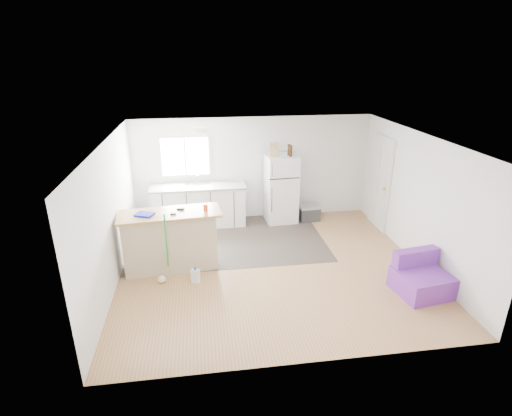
{
  "coord_description": "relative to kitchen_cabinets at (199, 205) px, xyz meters",
  "views": [
    {
      "loc": [
        -1.22,
        -6.43,
        3.75
      ],
      "look_at": [
        -0.19,
        0.7,
        0.92
      ],
      "focal_mm": 28.0,
      "sensor_mm": 36.0,
      "label": 1
    }
  ],
  "objects": [
    {
      "name": "bottle_right",
      "position": [
        2.07,
        -0.01,
        1.22
      ],
      "size": [
        0.07,
        0.07,
        0.25
      ],
      "primitive_type": "cylinder",
      "rotation": [
        0.0,
        0.0,
        -0.04
      ],
      "color": "#341A09",
      "rests_on": "refrigerator"
    },
    {
      "name": "cooler",
      "position": [
        2.58,
        -0.1,
        -0.29
      ],
      "size": [
        0.52,
        0.37,
        0.38
      ],
      "rotation": [
        0.0,
        0.0,
        0.07
      ],
      "color": "#313234",
      "rests_on": "floor"
    },
    {
      "name": "window",
      "position": [
        -0.25,
        0.32,
        1.07
      ],
      "size": [
        1.18,
        0.06,
        0.98
      ],
      "color": "white",
      "rests_on": "back_wall"
    },
    {
      "name": "red_cup",
      "position": [
        0.13,
        -1.91,
        0.67
      ],
      "size": [
        0.1,
        0.1,
        0.12
      ],
      "primitive_type": "cylinder",
      "rotation": [
        0.0,
        0.0,
        -0.32
      ],
      "color": "red",
      "rests_on": "peninsula"
    },
    {
      "name": "bottle_left",
      "position": [
        2.08,
        -0.13,
        1.22
      ],
      "size": [
        0.08,
        0.08,
        0.25
      ],
      "primitive_type": "cylinder",
      "rotation": [
        0.0,
        0.0,
        0.15
      ],
      "color": "#341A09",
      "rests_on": "refrigerator"
    },
    {
      "name": "interior_door",
      "position": [
        4.03,
        -0.62,
        0.53
      ],
      "size": [
        0.11,
        0.92,
        2.1
      ],
      "color": "white",
      "rests_on": "right_wall"
    },
    {
      "name": "room",
      "position": [
        1.3,
        -2.17,
        0.71
      ],
      "size": [
        5.51,
        5.01,
        2.41
      ],
      "color": "#A26A44",
      "rests_on": "ground"
    },
    {
      "name": "vinyl_zone",
      "position": [
        0.58,
        -0.92,
        -0.48
      ],
      "size": [
        4.05,
        2.5,
        0.0
      ],
      "primitive_type": "cube",
      "color": "#372F29",
      "rests_on": "floor"
    },
    {
      "name": "kitchen_cabinets",
      "position": [
        0.0,
        0.0,
        0.0
      ],
      "size": [
        2.13,
        0.66,
        1.24
      ],
      "rotation": [
        0.0,
        0.0,
        0.0
      ],
      "color": "white",
      "rests_on": "floor"
    },
    {
      "name": "refrigerator",
      "position": [
        1.9,
        -0.01,
        0.3
      ],
      "size": [
        0.74,
        0.7,
        1.58
      ],
      "rotation": [
        0.0,
        0.0,
        0.07
      ],
      "color": "white",
      "rests_on": "floor"
    },
    {
      "name": "mop",
      "position": [
        -0.65,
        -2.4,
        -0.25
      ],
      "size": [
        0.23,
        0.37,
        1.31
      ],
      "rotation": [
        0.0,
        0.0,
        0.13
      ],
      "color": "green",
      "rests_on": "floor"
    },
    {
      "name": "ceiling_fixture",
      "position": [
        0.1,
        -0.97,
        1.88
      ],
      "size": [
        0.3,
        0.3,
        0.07
      ],
      "primitive_type": "cylinder",
      "color": "white",
      "rests_on": "ceiling"
    },
    {
      "name": "blue_tray",
      "position": [
        -0.92,
        -1.99,
        0.63
      ],
      "size": [
        0.36,
        0.32,
        0.04
      ],
      "primitive_type": "cube",
      "rotation": [
        0.0,
        0.0,
        -0.41
      ],
      "color": "#151CC5",
      "rests_on": "peninsula"
    },
    {
      "name": "tool_a",
      "position": [
        -0.31,
        -1.81,
        0.63
      ],
      "size": [
        0.14,
        0.05,
        0.03
      ],
      "primitive_type": "cube",
      "rotation": [
        0.0,
        0.0,
        0.0
      ],
      "color": "black",
      "rests_on": "peninsula"
    },
    {
      "name": "cleaner_jug",
      "position": [
        -0.1,
        -2.51,
        -0.35
      ],
      "size": [
        0.16,
        0.14,
        0.3
      ],
      "rotation": [
        0.0,
        0.0,
        -0.36
      ],
      "color": "white",
      "rests_on": "floor"
    },
    {
      "name": "tool_b",
      "position": [
        -0.43,
        -2.03,
        0.63
      ],
      "size": [
        0.1,
        0.04,
        0.03
      ],
      "primitive_type": "cube",
      "rotation": [
        0.0,
        0.0,
        0.0
      ],
      "color": "black",
      "rests_on": "peninsula"
    },
    {
      "name": "cardboard_box",
      "position": [
        1.71,
        -0.04,
        1.24
      ],
      "size": [
        0.21,
        0.11,
        0.3
      ],
      "primitive_type": "cube",
      "rotation": [
        0.0,
        0.0,
        -0.06
      ],
      "color": "tan",
      "rests_on": "refrigerator"
    },
    {
      "name": "purple_seat",
      "position": [
        3.6,
        -3.32,
        -0.24
      ],
      "size": [
        0.9,
        0.87,
        0.66
      ],
      "rotation": [
        0.0,
        0.0,
        0.15
      ],
      "color": "purple",
      "rests_on": "floor"
    },
    {
      "name": "peninsula",
      "position": [
        -0.53,
        -1.91,
        0.07
      ],
      "size": [
        1.84,
        0.84,
        1.1
      ],
      "rotation": [
        0.0,
        0.0,
        0.09
      ],
      "color": "#C1A98B",
      "rests_on": "floor"
    }
  ]
}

